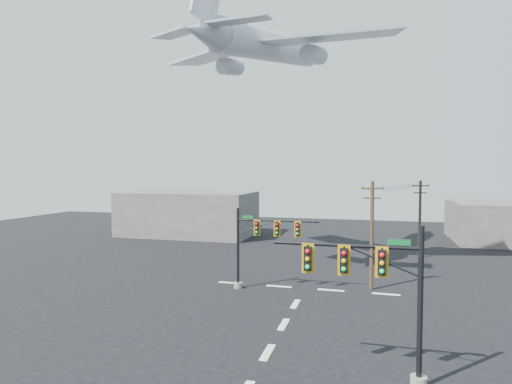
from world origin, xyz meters
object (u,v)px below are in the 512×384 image
(utility_pole_a, at_px, (372,233))
(utility_pole_b, at_px, (420,218))
(signal_mast_far, at_px, (258,244))
(airliner, at_px, (271,47))
(signal_mast_near, at_px, (381,294))

(utility_pole_a, distance_m, utility_pole_b, 14.15)
(signal_mast_far, xyz_separation_m, utility_pole_a, (8.32, 2.34, 0.79))
(signal_mast_far, relative_size, utility_pole_b, 0.81)
(utility_pole_a, distance_m, airliner, 20.02)
(utility_pole_b, relative_size, airliner, 0.31)
(utility_pole_a, height_order, utility_pole_b, utility_pole_a)
(signal_mast_near, height_order, airliner, airliner)
(utility_pole_b, height_order, airliner, airliner)
(signal_mast_near, xyz_separation_m, utility_pole_b, (4.35, 28.11, 0.35))
(utility_pole_a, bearing_deg, airliner, 138.99)
(signal_mast_near, height_order, utility_pole_a, utility_pole_a)
(signal_mast_far, relative_size, airliner, 0.25)
(signal_mast_near, bearing_deg, utility_pole_b, 81.20)
(utility_pole_a, bearing_deg, utility_pole_b, 64.23)
(utility_pole_b, distance_m, airliner, 22.79)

